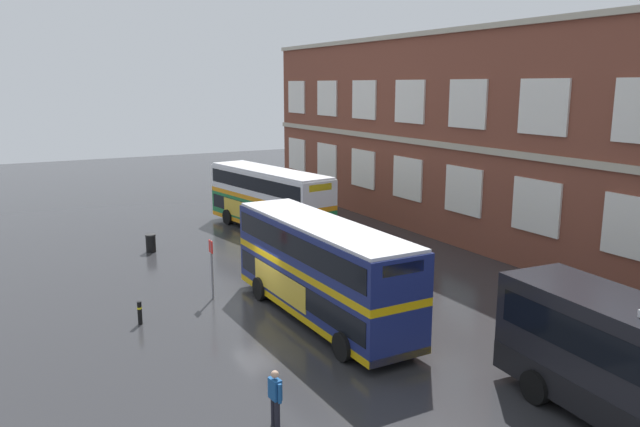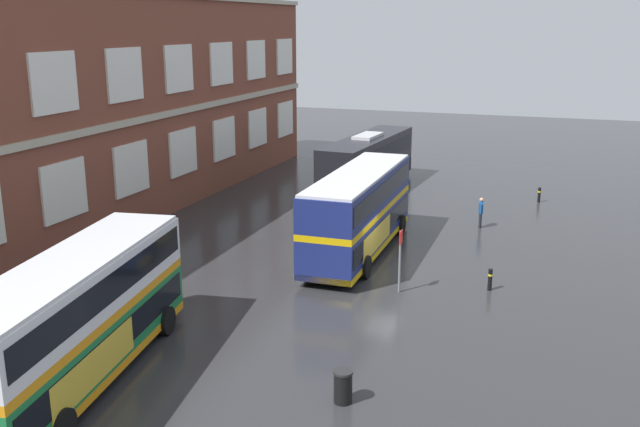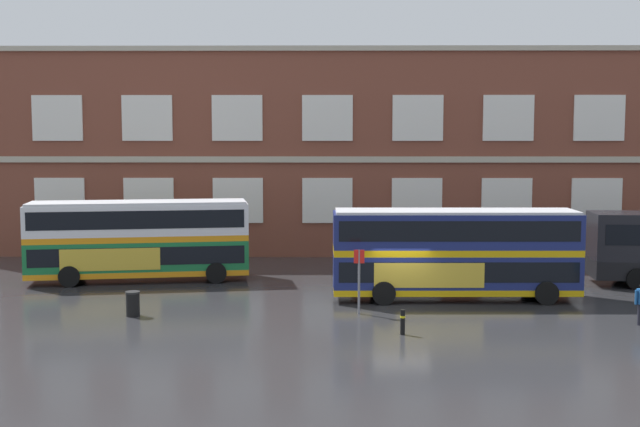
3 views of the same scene
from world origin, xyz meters
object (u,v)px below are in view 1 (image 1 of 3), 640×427
at_px(waiting_passenger, 275,396).
at_px(safety_bollard_east, 140,312).
at_px(bus_stand_flag, 212,264).
at_px(double_decker_middle, 321,268).
at_px(double_decker_near, 269,199).
at_px(station_litter_bin, 151,243).

xyz_separation_m(waiting_passenger, safety_bollard_east, (-9.55, -1.63, -0.44)).
height_order(bus_stand_flag, safety_bollard_east, bus_stand_flag).
bearing_deg(double_decker_middle, safety_bollard_east, -113.72).
height_order(double_decker_near, station_litter_bin, double_decker_near).
height_order(double_decker_near, double_decker_middle, same).
relative_size(double_decker_near, safety_bollard_east, 11.86).
bearing_deg(station_litter_bin, bus_stand_flag, 3.19).
relative_size(double_decker_near, bus_stand_flag, 4.17).
xyz_separation_m(double_decker_near, double_decker_middle, (15.37, -4.54, 0.00)).
bearing_deg(waiting_passenger, double_decker_near, 156.38).
distance_m(waiting_passenger, safety_bollard_east, 9.70).
xyz_separation_m(double_decker_near, safety_bollard_east, (12.42, -11.24, -1.66)).
bearing_deg(bus_stand_flag, double_decker_near, 144.92).
relative_size(double_decker_middle, bus_stand_flag, 4.08).
xyz_separation_m(bus_stand_flag, station_litter_bin, (-9.35, -0.52, -1.12)).
xyz_separation_m(double_decker_near, waiting_passenger, (21.97, -9.61, -1.22)).
height_order(double_decker_middle, bus_stand_flag, double_decker_middle).
xyz_separation_m(double_decker_middle, waiting_passenger, (6.60, -5.07, -1.22)).
relative_size(double_decker_middle, safety_bollard_east, 11.61).
relative_size(waiting_passenger, station_litter_bin, 1.65).
height_order(bus_stand_flag, station_litter_bin, bus_stand_flag).
bearing_deg(double_decker_middle, station_litter_bin, -165.18).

